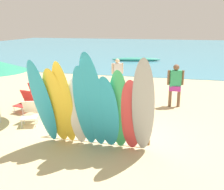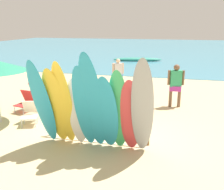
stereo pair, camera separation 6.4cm
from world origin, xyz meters
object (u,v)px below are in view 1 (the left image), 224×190
surfboard_teal_6 (107,114)px  surfboard_red_8 (131,117)px  surfboard_teal_0 (43,104)px  beach_chair_blue (25,101)px  surfboard_rack (99,121)px  beachgoer_strolling (54,88)px  surfboard_teal_4 (85,108)px  surfboard_yellow_2 (65,105)px  beach_chair_striped (33,92)px  surfboard_white_3 (78,113)px  beachgoer_photographing (144,91)px  surfboard_yellow_1 (56,107)px  surfboard_grey_9 (143,109)px  beachgoer_by_water (117,72)px  surfboard_green_7 (119,112)px  beach_chair_red (30,112)px  surfboard_teal_5 (94,104)px  distant_boat (136,59)px  beachgoer_midbeach (175,83)px

surfboard_teal_6 → surfboard_red_8: size_ratio=1.06×
surfboard_teal_0 → beach_chair_blue: surfboard_teal_0 is taller
surfboard_rack → beachgoer_strolling: 3.38m
surfboard_teal_4 → surfboard_teal_6: size_ratio=1.11×
surfboard_yellow_2 → beach_chair_striped: size_ratio=3.11×
surfboard_yellow_2 → surfboard_white_3: bearing=15.3°
surfboard_white_3 → beachgoer_photographing: surfboard_white_3 is taller
surfboard_yellow_1 → surfboard_grey_9: (2.31, -0.12, 0.18)m
beach_chair_blue → surfboard_grey_9: bearing=-16.5°
surfboard_red_8 → beachgoer_by_water: surfboard_red_8 is taller
surfboard_yellow_2 → surfboard_red_8: surfboard_yellow_2 is taller
surfboard_teal_4 → surfboard_red_8: bearing=5.3°
surfboard_teal_4 → surfboard_grey_9: surfboard_grey_9 is taller
surfboard_white_3 → surfboard_green_7: 1.14m
surfboard_teal_6 → beach_chair_red: size_ratio=2.55×
surfboard_teal_6 → beachgoer_strolling: 4.15m
surfboard_rack → beach_chair_striped: 4.84m
surfboard_teal_5 → beachgoer_strolling: surfboard_teal_5 is taller
surfboard_white_3 → surfboard_green_7: size_ratio=0.87×
surfboard_green_7 → distant_boat: size_ratio=0.54×
surfboard_teal_0 → surfboard_teal_5: (1.39, -0.03, 0.12)m
surfboard_white_3 → beachgoer_midbeach: surfboard_white_3 is taller
beach_chair_blue → beach_chair_striped: size_ratio=1.01×
surfboard_teal_0 → beach_chair_striped: surfboard_teal_0 is taller
beachgoer_midbeach → surfboard_teal_0: bearing=-136.7°
surfboard_rack → distant_boat: bearing=94.6°
beach_chair_red → surfboard_yellow_2: bearing=-55.9°
surfboard_rack → surfboard_white_3: size_ratio=1.46×
surfboard_teal_6 → beachgoer_midbeach: 4.70m
beachgoer_photographing → beach_chair_striped: beachgoer_photographing is taller
surfboard_teal_6 → beachgoer_by_water: (-1.16, 6.49, -0.14)m
surfboard_teal_5 → beachgoer_photographing: surfboard_teal_5 is taller
surfboard_yellow_1 → beachgoer_photographing: (1.98, 3.03, -0.21)m
beach_chair_blue → distant_boat: 14.81m
beach_chair_striped → surfboard_teal_6: bearing=-41.0°
surfboard_rack → surfboard_green_7: bearing=-40.6°
surfboard_teal_4 → surfboard_grey_9: bearing=-2.2°
surfboard_rack → beachgoer_by_water: beachgoer_by_water is taller
beach_chair_striped → surfboard_yellow_1: bearing=-52.1°
surfboard_yellow_2 → surfboard_teal_0: bearing=-169.5°
surfboard_red_8 → beachgoer_photographing: surfboard_red_8 is taller
beachgoer_strolling → distant_boat: size_ratio=0.35×
surfboard_grey_9 → surfboard_rack: bearing=147.0°
surfboard_yellow_2 → surfboard_green_7: surfboard_yellow_2 is taller
surfboard_teal_6 → surfboard_grey_9: (0.90, -0.08, 0.24)m
surfboard_yellow_1 → beachgoer_strolling: bearing=114.8°
surfboard_white_3 → beachgoer_midbeach: bearing=55.9°
surfboard_teal_4 → surfboard_teal_5: 0.31m
surfboard_teal_0 → beach_chair_red: bearing=134.7°
surfboard_teal_6 → beachgoer_photographing: 3.12m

